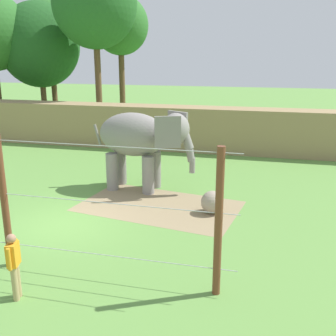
# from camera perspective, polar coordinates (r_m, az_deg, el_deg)

# --- Properties ---
(ground_plane) EXTENTS (120.00, 120.00, 0.00)m
(ground_plane) POSITION_cam_1_polar(r_m,az_deg,el_deg) (14.42, -14.46, -7.65)
(ground_plane) COLOR #609342
(dirt_patch) EXTENTS (6.47, 4.47, 0.01)m
(dirt_patch) POSITION_cam_1_polar(r_m,az_deg,el_deg) (15.50, -1.30, -5.40)
(dirt_patch) COLOR #937F5B
(dirt_patch) RESTS_ON ground
(embankment_wall) EXTENTS (36.00, 1.80, 2.59)m
(embankment_wall) POSITION_cam_1_polar(r_m,az_deg,el_deg) (24.75, -1.67, 5.83)
(embankment_wall) COLOR #997F56
(embankment_wall) RESTS_ON ground
(elephant) EXTENTS (4.52, 1.93, 3.35)m
(elephant) POSITION_cam_1_polar(r_m,az_deg,el_deg) (16.86, -3.87, 4.19)
(elephant) COLOR gray
(elephant) RESTS_ON ground
(enrichment_ball) EXTENTS (0.84, 0.84, 0.84)m
(enrichment_ball) POSITION_cam_1_polar(r_m,az_deg,el_deg) (14.81, 6.30, -4.83)
(enrichment_ball) COLOR gray
(enrichment_ball) RESTS_ON ground
(cable_fence) EXTENTS (12.19, 0.19, 3.69)m
(cable_fence) POSITION_cam_1_polar(r_m,az_deg,el_deg) (11.49, -21.97, -4.56)
(cable_fence) COLOR brown
(cable_fence) RESTS_ON ground
(zookeeper) EXTENTS (0.31, 0.57, 1.67)m
(zookeeper) POSITION_cam_1_polar(r_m,az_deg,el_deg) (10.30, -20.98, -12.51)
(zookeeper) COLOR tan
(zookeeper) RESTS_ON ground
(tree_far_left) EXTENTS (6.27, 6.27, 9.56)m
(tree_far_left) POSITION_cam_1_polar(r_m,az_deg,el_deg) (34.60, -17.75, 16.25)
(tree_far_left) COLOR brown
(tree_far_left) RESTS_ON ground
(tree_left_of_centre) EXTENTS (5.74, 5.74, 11.90)m
(tree_left_of_centre) POSITION_cam_1_polar(r_m,az_deg,el_deg) (29.73, -10.34, 21.91)
(tree_left_of_centre) COLOR brown
(tree_left_of_centre) RESTS_ON ground
(tree_right_of_centre) EXTENTS (5.04, 5.04, 9.95)m
(tree_right_of_centre) POSITION_cam_1_polar(r_m,az_deg,el_deg) (35.61, -16.38, 17.98)
(tree_right_of_centre) COLOR brown
(tree_right_of_centre) RESTS_ON ground
(tree_far_right) EXTENTS (4.22, 4.22, 9.90)m
(tree_far_right) POSITION_cam_1_polar(r_m,az_deg,el_deg) (32.26, -6.77, 19.36)
(tree_far_right) COLOR brown
(tree_far_right) RESTS_ON ground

